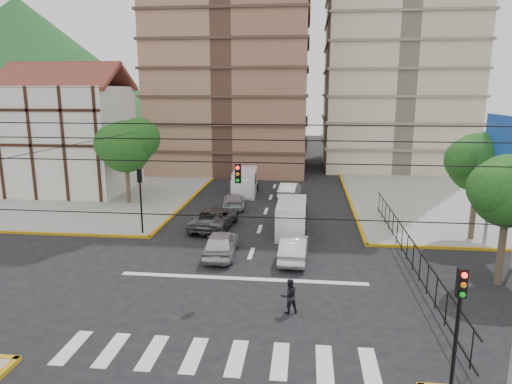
# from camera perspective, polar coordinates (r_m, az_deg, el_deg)

# --- Properties ---
(ground) EXTENTS (160.00, 160.00, 0.00)m
(ground) POSITION_cam_1_polar(r_m,az_deg,el_deg) (23.19, -2.13, -11.93)
(ground) COLOR black
(ground) RESTS_ON ground
(sidewalk_nw) EXTENTS (26.00, 26.00, 0.15)m
(sidewalk_nw) POSITION_cam_1_polar(r_m,az_deg,el_deg) (47.94, -22.71, 0.10)
(sidewalk_nw) COLOR gray
(sidewalk_nw) RESTS_ON ground
(sidewalk_ne) EXTENTS (26.00, 26.00, 0.15)m
(sidewalk_ne) POSITION_cam_1_polar(r_m,az_deg,el_deg) (45.22, 28.03, -1.12)
(sidewalk_ne) COLOR gray
(sidewalk_ne) RESTS_ON ground
(crosswalk_stripes) EXTENTS (12.00, 2.40, 0.01)m
(crosswalk_stripes) POSITION_cam_1_polar(r_m,az_deg,el_deg) (17.98, -5.11, -19.79)
(crosswalk_stripes) COLOR silver
(crosswalk_stripes) RESTS_ON ground
(stop_line) EXTENTS (13.00, 0.40, 0.01)m
(stop_line) POSITION_cam_1_polar(r_m,az_deg,el_deg) (24.28, -1.71, -10.76)
(stop_line) COLOR silver
(stop_line) RESTS_ON ground
(tudor_building) EXTENTS (10.80, 8.05, 12.23)m
(tudor_building) POSITION_cam_1_polar(r_m,az_deg,el_deg) (46.70, -22.17, 6.28)
(tudor_building) COLOR silver
(tudor_building) RESTS_ON ground
(distant_hill) EXTENTS (70.00, 70.00, 28.00)m
(distant_hill) POSITION_cam_1_polar(r_m,az_deg,el_deg) (107.98, -27.07, 13.56)
(distant_hill) COLOR #1B531F
(distant_hill) RESTS_ON ground
(park_fence) EXTENTS (0.10, 22.50, 1.66)m
(park_fence) POSITION_cam_1_polar(r_m,az_deg,el_deg) (27.75, 18.26, -8.37)
(park_fence) COLOR black
(park_fence) RESTS_ON ground
(billboard) EXTENTS (0.36, 6.20, 8.10)m
(billboard) POSITION_cam_1_polar(r_m,az_deg,el_deg) (29.36, 28.95, 3.92)
(billboard) COLOR slate
(billboard) RESTS_ON ground
(tree_park_a) EXTENTS (4.41, 3.60, 6.83)m
(tree_park_a) POSITION_cam_1_polar(r_m,az_deg,el_deg) (25.36, 29.23, 0.48)
(tree_park_a) COLOR #473828
(tree_park_a) RESTS_ON ground
(tree_park_c) EXTENTS (4.65, 3.80, 7.25)m
(tree_park_c) POSITION_cam_1_polar(r_m,az_deg,el_deg) (32.10, 26.22, 3.61)
(tree_park_c) COLOR #473828
(tree_park_c) RESTS_ON ground
(tree_tudor) EXTENTS (5.39, 4.40, 7.43)m
(tree_tudor) POSITION_cam_1_polar(r_m,az_deg,el_deg) (40.08, -15.86, 5.79)
(tree_tudor) COLOR #473828
(tree_tudor) RESTS_ON ground
(traffic_light_se) EXTENTS (0.28, 0.22, 4.40)m
(traffic_light_se) POSITION_cam_1_polar(r_m,az_deg,el_deg) (15.31, 23.99, -13.72)
(traffic_light_se) COLOR black
(traffic_light_se) RESTS_ON ground
(traffic_light_nw) EXTENTS (0.28, 0.22, 4.40)m
(traffic_light_nw) POSITION_cam_1_polar(r_m,az_deg,el_deg) (31.38, -14.27, 0.21)
(traffic_light_nw) COLOR black
(traffic_light_nw) RESTS_ON ground
(traffic_light_hanging) EXTENTS (18.00, 9.12, 0.92)m
(traffic_light_hanging) POSITION_cam_1_polar(r_m,az_deg,el_deg) (19.45, -3.15, 1.54)
(traffic_light_hanging) COLOR black
(traffic_light_hanging) RESTS_ON ground
(van_right_lane) EXTENTS (2.08, 4.92, 2.21)m
(van_right_lane) POSITION_cam_1_polar(r_m,az_deg,el_deg) (31.13, 4.43, -3.39)
(van_right_lane) COLOR silver
(van_right_lane) RESTS_ON ground
(van_left_lane) EXTENTS (2.31, 5.30, 2.34)m
(van_left_lane) POSITION_cam_1_polar(r_m,az_deg,el_deg) (42.75, -1.43, 1.13)
(van_left_lane) COLOR silver
(van_left_lane) RESTS_ON ground
(car_silver_front_left) EXTENTS (2.02, 4.59, 1.54)m
(car_silver_front_left) POSITION_cam_1_polar(r_m,az_deg,el_deg) (27.27, -4.39, -6.40)
(car_silver_front_left) COLOR #B6B6BB
(car_silver_front_left) RESTS_ON ground
(car_white_front_right) EXTENTS (1.70, 4.40, 1.43)m
(car_white_front_right) POSITION_cam_1_polar(r_m,az_deg,el_deg) (26.66, 4.76, -6.98)
(car_white_front_right) COLOR silver
(car_white_front_right) RESTS_ON ground
(car_grey_mid_left) EXTENTS (3.06, 5.74, 1.54)m
(car_grey_mid_left) POSITION_cam_1_polar(r_m,az_deg,el_deg) (32.73, -5.21, -3.17)
(car_grey_mid_left) COLOR #54575B
(car_grey_mid_left) RESTS_ON ground
(car_silver_rear_left) EXTENTS (2.28, 4.49, 1.25)m
(car_silver_rear_left) POSITION_cam_1_polar(r_m,az_deg,el_deg) (38.16, -2.78, -1.08)
(car_silver_rear_left) COLOR #B4B4B9
(car_silver_rear_left) RESTS_ON ground
(car_darkgrey_mid_right) EXTENTS (2.11, 3.96, 1.28)m
(car_darkgrey_mid_right) POSITION_cam_1_polar(r_m,az_deg,el_deg) (36.12, 4.87, -1.87)
(car_darkgrey_mid_right) COLOR #242527
(car_darkgrey_mid_right) RESTS_ON ground
(car_white_rear_right) EXTENTS (2.06, 4.58, 1.46)m
(car_white_rear_right) POSITION_cam_1_polar(r_m,az_deg,el_deg) (41.83, 4.24, 0.26)
(car_white_rear_right) COLOR silver
(car_white_rear_right) RESTS_ON ground
(pedestrian_crosswalk) EXTENTS (0.93, 0.84, 1.57)m
(pedestrian_crosswalk) POSITION_cam_1_polar(r_m,az_deg,el_deg) (20.60, 4.18, -12.84)
(pedestrian_crosswalk) COLOR black
(pedestrian_crosswalk) RESTS_ON ground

